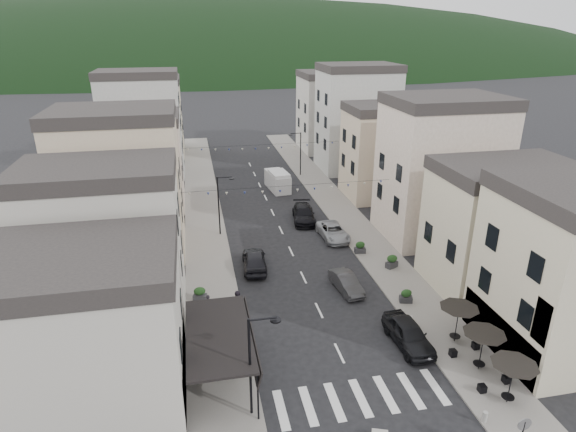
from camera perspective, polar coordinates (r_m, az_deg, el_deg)
name	(u,v)px	position (r m, az deg, el deg)	size (l,w,h in m)	color
ground	(373,425)	(27.57, 10.09, -23.22)	(700.00, 700.00, 0.00)	black
sidewalk_left	(204,214)	(53.48, -9.96, 0.28)	(4.00, 76.00, 0.12)	slate
sidewalk_right	(335,204)	(55.72, 5.61, 1.40)	(4.00, 76.00, 0.12)	slate
hill_backdrop	(199,58)	(318.57, -10.46, 17.93)	(640.00, 360.00, 70.00)	black
boutique_building	(64,340)	(28.51, -25.02, -13.13)	(12.00, 8.00, 8.00)	#B7B2A8
boutique_awning	(223,335)	(28.06, -7.70, -13.80)	(3.77, 7.50, 3.28)	black
buildings_row_left	(136,150)	(57.53, -17.61, 7.45)	(10.20, 54.16, 14.00)	#B7B2A8
buildings_row_right	(381,139)	(60.42, 11.01, 8.91)	(10.20, 54.16, 14.50)	beige
cafe_terrace	(484,337)	(31.10, 22.18, -13.19)	(2.50, 8.10, 2.53)	black
streetlamp_left_near	(255,357)	(25.40, -3.91, -16.31)	(1.70, 0.56, 6.00)	black
streetlamp_left_far	(221,200)	(46.64, -7.92, 1.95)	(1.70, 0.56, 6.00)	black
streetlamp_right_far	(299,149)	(65.34, 1.26, 7.90)	(1.70, 0.56, 6.00)	black
traffic_sign	(523,431)	(26.54, 26.07, -21.95)	(0.70, 0.07, 2.70)	black
bollards	(342,353)	(31.16, 6.42, -15.79)	(11.66, 10.26, 0.60)	gray
bunting_near	(289,189)	(42.95, 0.11, 3.17)	(19.00, 0.28, 0.62)	black
bunting_far	(262,148)	(58.11, -3.08, 8.10)	(19.00, 0.28, 0.62)	black
parked_car_a	(408,334)	(32.80, 14.07, -13.39)	(1.93, 4.78, 1.63)	black
parked_car_b	(346,283)	(38.00, 6.92, -7.86)	(1.41, 4.04, 1.33)	#2D2D2F
parked_car_c	(333,232)	(46.74, 5.36, -1.86)	(2.29, 4.97, 1.38)	#94979C
parked_car_d	(304,214)	(50.63, 1.86, 0.24)	(2.18, 5.37, 1.56)	black
parked_car_e	(254,260)	(40.88, -4.01, -5.24)	(1.95, 4.84, 1.65)	black
delivery_van	(278,180)	(60.31, -1.22, 4.24)	(2.60, 5.32, 2.45)	silver
pedestrian_a	(209,305)	(35.02, -9.39, -10.37)	(0.56, 0.37, 1.53)	black
pedestrian_b	(238,304)	(34.50, -5.89, -10.30)	(0.95, 0.74, 1.95)	black
planter_la	(245,358)	(30.21, -5.13, -16.39)	(1.21, 0.83, 1.24)	#2E2E30
planter_lb	(200,294)	(36.88, -10.41, -9.09)	(1.10, 0.79, 1.11)	#2D2D2F
planter_ra	(406,296)	(37.16, 13.82, -9.19)	(1.04, 0.74, 1.05)	#28282A
planter_rb	(392,261)	(41.83, 12.22, -5.28)	(1.17, 0.95, 1.15)	#2B2B2E
planter_rc	(360,247)	(43.90, 8.54, -3.70)	(1.04, 0.65, 1.10)	#2E2E30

